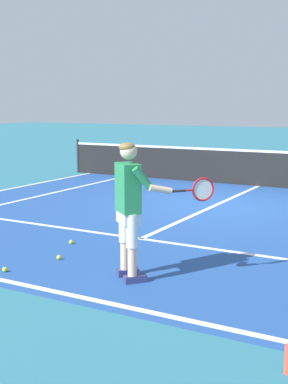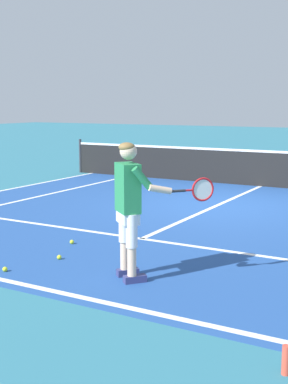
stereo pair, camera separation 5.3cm
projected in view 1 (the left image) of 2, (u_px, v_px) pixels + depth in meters
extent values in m
plane|color=teal|center=(216.00, 205.00, 11.39)|extent=(80.00, 80.00, 0.00)
cube|color=#234C93|center=(189.00, 217.00, 10.16)|extent=(10.98, 9.41, 0.00)
cube|color=white|center=(34.00, 287.00, 6.27)|extent=(10.98, 0.10, 0.01)
cube|color=white|center=(141.00, 239.00, 8.52)|extent=(8.23, 0.10, 0.01)
cube|color=white|center=(214.00, 206.00, 11.28)|extent=(0.10, 6.40, 0.01)
cube|color=white|center=(26.00, 199.00, 12.13)|extent=(0.10, 9.01, 0.01)
cylinder|color=#333338|center=(78.00, 156.00, 16.80)|extent=(0.08, 0.08, 1.07)
cube|color=black|center=(259.00, 169.00, 13.96)|extent=(11.84, 0.02, 0.91)
cube|color=white|center=(259.00, 151.00, 13.89)|extent=(11.84, 0.03, 0.06)
cube|color=navy|center=(128.00, 272.00, 6.69)|extent=(0.26, 0.28, 0.09)
cube|color=navy|center=(135.00, 279.00, 6.43)|extent=(0.26, 0.28, 0.09)
cylinder|color=beige|center=(125.00, 255.00, 6.64)|extent=(0.11, 0.11, 0.36)
cylinder|color=silver|center=(125.00, 226.00, 6.58)|extent=(0.14, 0.14, 0.41)
cylinder|color=beige|center=(132.00, 262.00, 6.38)|extent=(0.11, 0.11, 0.36)
cylinder|color=silver|center=(132.00, 231.00, 6.32)|extent=(0.14, 0.14, 0.41)
cube|color=silver|center=(128.00, 215.00, 6.42)|extent=(0.39, 0.37, 0.20)
cube|color=#28844C|center=(128.00, 188.00, 6.36)|extent=(0.43, 0.41, 0.60)
cylinder|color=beige|center=(122.00, 189.00, 6.59)|extent=(0.09, 0.09, 0.62)
cylinder|color=#28844C|center=(143.00, 178.00, 6.13)|extent=(0.24, 0.26, 0.29)
cylinder|color=beige|center=(160.00, 189.00, 6.19)|extent=(0.25, 0.27, 0.14)
sphere|color=beige|center=(129.00, 151.00, 6.30)|extent=(0.21, 0.21, 0.21)
ellipsoid|color=olive|center=(127.00, 147.00, 6.28)|extent=(0.28, 0.28, 0.12)
cylinder|color=#232326|center=(178.00, 191.00, 6.25)|extent=(0.15, 0.17, 0.03)
cylinder|color=red|center=(189.00, 190.00, 6.31)|extent=(0.08, 0.09, 0.02)
torus|color=red|center=(203.00, 189.00, 6.37)|extent=(0.21, 0.24, 0.30)
cylinder|color=silver|center=(203.00, 189.00, 6.37)|extent=(0.16, 0.19, 0.25)
sphere|color=#CCE02D|center=(5.00, 270.00, 6.84)|extent=(0.07, 0.07, 0.07)
sphere|color=#CCE02D|center=(59.00, 257.00, 7.38)|extent=(0.07, 0.07, 0.07)
sphere|color=#CCE02D|center=(71.00, 242.00, 8.20)|extent=(0.07, 0.07, 0.07)
cylinder|color=#E04C38|center=(288.00, 360.00, 4.23)|extent=(0.07, 0.07, 0.25)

